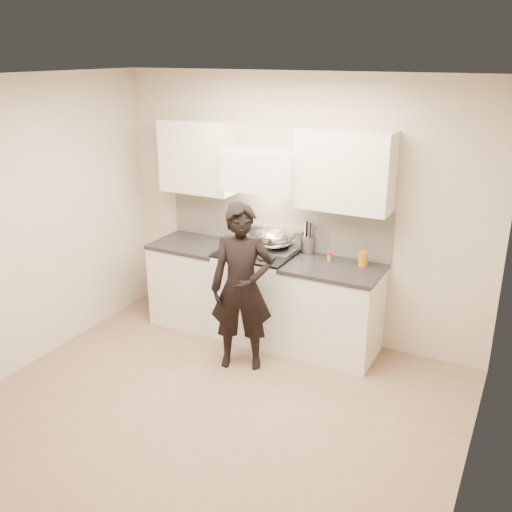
% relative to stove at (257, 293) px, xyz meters
% --- Properties ---
extents(ground_plane, '(4.00, 4.00, 0.00)m').
position_rel_stove_xyz_m(ground_plane, '(0.30, -1.42, -0.47)').
color(ground_plane, '#876B53').
extents(room_shell, '(4.04, 3.54, 2.70)m').
position_rel_stove_xyz_m(room_shell, '(0.24, -1.05, 1.12)').
color(room_shell, '#C0AD92').
rests_on(room_shell, ground).
extents(stove, '(0.76, 0.65, 0.96)m').
position_rel_stove_xyz_m(stove, '(0.00, 0.00, 0.00)').
color(stove, white).
rests_on(stove, ground).
extents(counter_right, '(0.92, 0.67, 0.92)m').
position_rel_stove_xyz_m(counter_right, '(0.83, 0.00, -0.01)').
color(counter_right, silver).
rests_on(counter_right, ground).
extents(counter_left, '(0.82, 0.67, 0.92)m').
position_rel_stove_xyz_m(counter_left, '(-0.78, 0.00, -0.01)').
color(counter_left, silver).
rests_on(counter_left, ground).
extents(wok, '(0.40, 0.48, 0.32)m').
position_rel_stove_xyz_m(wok, '(0.12, 0.14, 0.59)').
color(wok, silver).
rests_on(wok, stove).
extents(stock_pot, '(0.36, 0.31, 0.17)m').
position_rel_stove_xyz_m(stock_pot, '(-0.17, -0.14, 0.57)').
color(stock_pot, silver).
rests_on(stock_pot, stove).
extents(utensil_crock, '(0.13, 0.13, 0.33)m').
position_rel_stove_xyz_m(utensil_crock, '(0.45, 0.25, 0.55)').
color(utensil_crock, '#A2A2A2').
rests_on(utensil_crock, counter_right).
extents(spice_jar, '(0.04, 0.04, 0.10)m').
position_rel_stove_xyz_m(spice_jar, '(0.73, 0.12, 0.49)').
color(spice_jar, '#C66B2A').
rests_on(spice_jar, counter_right).
extents(oil_glass, '(0.09, 0.09, 0.15)m').
position_rel_stove_xyz_m(oil_glass, '(1.07, 0.14, 0.52)').
color(oil_glass, '#AE6F16').
rests_on(oil_glass, counter_right).
extents(person, '(0.69, 0.58, 1.61)m').
position_rel_stove_xyz_m(person, '(0.15, -0.62, 0.33)').
color(person, black).
rests_on(person, ground).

